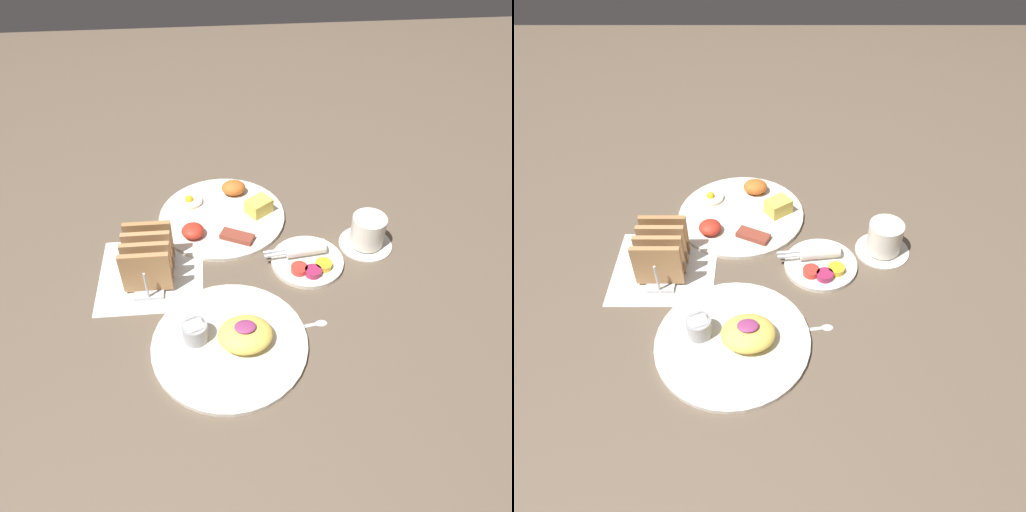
{
  "view_description": "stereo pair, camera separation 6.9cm",
  "coord_description": "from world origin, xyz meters",
  "views": [
    {
      "loc": [
        0.0,
        -0.72,
        0.78
      ],
      "look_at": [
        0.07,
        0.05,
        0.03
      ],
      "focal_mm": 35.0,
      "sensor_mm": 36.0,
      "label": 1
    },
    {
      "loc": [
        0.07,
        -0.72,
        0.78
      ],
      "look_at": [
        0.07,
        0.05,
        0.03
      ],
      "focal_mm": 35.0,
      "sensor_mm": 36.0,
      "label": 2
    }
  ],
  "objects": [
    {
      "name": "ground_plane",
      "position": [
        0.0,
        0.0,
        0.0
      ],
      "size": [
        3.0,
        3.0,
        0.0
      ],
      "primitive_type": "plane",
      "color": "brown"
    },
    {
      "name": "napkin_flat",
      "position": [
        -0.16,
        0.04,
        0.0
      ],
      "size": [
        0.22,
        0.22,
        0.0
      ],
      "color": "white",
      "rests_on": "ground_plane"
    },
    {
      "name": "plate_breakfast",
      "position": [
        0.0,
        0.22,
        0.01
      ],
      "size": [
        0.3,
        0.3,
        0.05
      ],
      "color": "silver",
      "rests_on": "ground_plane"
    },
    {
      "name": "plate_condiments",
      "position": [
        0.18,
        0.04,
        0.01
      ],
      "size": [
        0.18,
        0.16,
        0.04
      ],
      "color": "silver",
      "rests_on": "ground_plane"
    },
    {
      "name": "plate_foreground",
      "position": [
        0.01,
        -0.16,
        0.01
      ],
      "size": [
        0.29,
        0.29,
        0.06
      ],
      "color": "silver",
      "rests_on": "ground_plane"
    },
    {
      "name": "toast_rack",
      "position": [
        -0.16,
        0.04,
        0.05
      ],
      "size": [
        0.1,
        0.15,
        0.1
      ],
      "color": "#B7B7BC",
      "rests_on": "ground_plane"
    },
    {
      "name": "coffee_cup",
      "position": [
        0.32,
        0.09,
        0.04
      ],
      "size": [
        0.12,
        0.12,
        0.08
      ],
      "color": "silver",
      "rests_on": "ground_plane"
    },
    {
      "name": "teaspoon",
      "position": [
        0.15,
        -0.13,
        0.0
      ],
      "size": [
        0.13,
        0.03,
        0.01
      ],
      "color": "silver",
      "rests_on": "ground_plane"
    }
  ]
}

